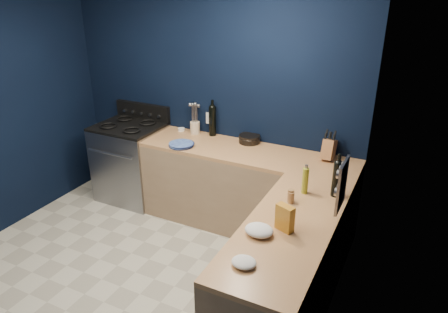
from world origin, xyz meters
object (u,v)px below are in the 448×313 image
Objects in this scene: utensil_crock at (195,128)px; knife_block at (329,149)px; gas_range at (132,163)px; plate_stack at (181,145)px; crouton_bag at (285,218)px.

knife_block is at bearing -1.37° from utensil_crock.
gas_range is 4.64× the size of knife_block.
utensil_crock is (0.78, 0.24, 0.51)m from gas_range.
utensil_crock is at bearing 17.03° from gas_range.
knife_block reaches higher than gas_range.
plate_stack is 1.83m from crouton_bag.
crouton_bag reaches higher than utensil_crock.
utensil_crock is 0.70× the size of crouton_bag.
plate_stack is 1.34× the size of crouton_bag.
crouton_bag reaches higher than plate_stack.
plate_stack is 1.91× the size of utensil_crock.
knife_block is 1.01× the size of crouton_bag.
gas_range is 4.66× the size of crouton_bag.
utensil_crock reaches higher than plate_stack.
gas_range is 2.70m from crouton_bag.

